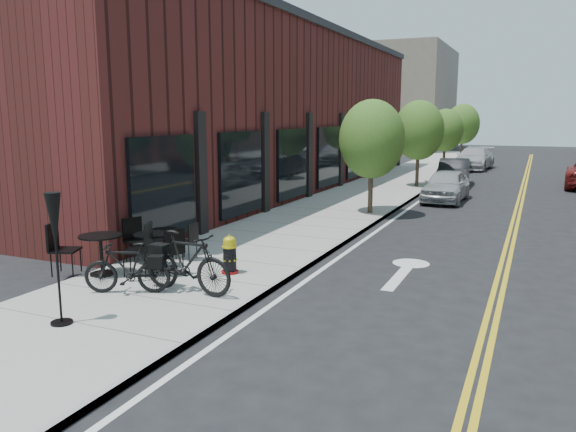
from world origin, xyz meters
The scene contains 18 objects.
ground centered at (0.00, 0.00, 0.00)m, with size 120.00×120.00×0.00m, color black.
sidewalk_near centered at (-2.00, 10.00, 0.06)m, with size 4.00×70.00×0.12m, color #9E9B93.
building_near centered at (-6.50, 14.00, 3.50)m, with size 5.00×28.00×7.00m, color #421915.
bg_building_left centered at (-8.00, 48.00, 5.00)m, with size 8.00×14.00×10.00m, color #726656.
tree_near_a centered at (-0.60, 9.00, 2.60)m, with size 2.20×2.20×3.81m.
tree_near_b centered at (-0.60, 17.00, 2.71)m, with size 2.30×2.30×3.98m.
tree_near_c centered at (-0.60, 25.00, 2.53)m, with size 2.10×2.10×3.67m.
tree_near_d centered at (-0.60, 33.00, 2.79)m, with size 2.40×2.40×4.11m.
fire_hydrant centered at (-1.22, 0.50, 0.51)m, with size 0.44×0.44×0.82m.
bicycle_left centered at (-2.29, -1.44, 0.60)m, with size 0.45×1.60×0.96m, color black.
bicycle_right centered at (-1.28, -0.97, 0.70)m, with size 0.55×1.94×1.17m, color black.
bistro_set_a centered at (-3.60, -0.67, 0.67)m, with size 2.06×1.25×1.09m.
bistro_set_b centered at (-2.96, 0.20, 0.62)m, with size 1.86×1.15×0.99m.
bistro_set_c centered at (-3.30, 1.08, 0.55)m, with size 1.59×0.71×0.85m.
patio_umbrella centered at (-2.22, -3.13, 1.63)m, with size 0.34×0.34×2.10m.
parked_car_a centered at (1.26, 13.43, 0.64)m, with size 1.51×3.75×1.28m, color #A6A9AE.
parked_car_b centered at (0.80, 18.92, 0.65)m, with size 1.38×3.95×1.30m, color black.
parked_car_c centered at (0.80, 28.13, 0.70)m, with size 1.97×4.84×1.40m, color #B8B8BD.
Camera 1 is at (4.52, -9.41, 3.38)m, focal length 35.00 mm.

